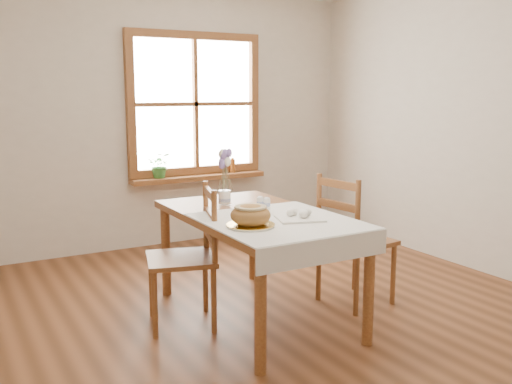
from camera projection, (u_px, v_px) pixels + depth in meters
ground at (278, 331)px, 3.80m from camera, size 5.00×5.00×0.00m
room_walls at (280, 70)px, 3.51m from camera, size 4.60×5.10×2.65m
window at (195, 104)px, 5.91m from camera, size 1.46×0.08×1.46m
window_sill at (199, 177)px, 5.98m from camera, size 1.46×0.20×0.05m
dining_table at (256, 225)px, 3.94m from camera, size 0.90×1.60×0.75m
table_linen at (279, 221)px, 3.67m from camera, size 0.91×0.99×0.01m
chair_left at (181, 257)px, 3.84m from camera, size 0.58×0.56×0.96m
chair_right at (357, 239)px, 4.26m from camera, size 0.53×0.51×0.98m
bread_plate at (251, 225)px, 3.50m from camera, size 0.30×0.30×0.02m
bread_loaf at (250, 213)px, 3.49m from camera, size 0.25×0.25×0.14m
egg_napkin at (300, 218)px, 3.70m from camera, size 0.35×0.32×0.01m
eggs at (300, 214)px, 3.69m from camera, size 0.27×0.26×0.05m
salt_shaker at (267, 203)px, 3.99m from camera, size 0.06×0.06×0.09m
pepper_shaker at (260, 202)px, 4.03m from camera, size 0.05×0.05×0.09m
flower_vase at (225, 198)px, 4.22m from camera, size 0.11×0.11×0.10m
lavender_bouquet at (224, 171)px, 4.18m from camera, size 0.16×0.16×0.30m
potted_plant at (160, 168)px, 5.75m from camera, size 0.31×0.33×0.20m
amber_bottle at (232, 165)px, 6.16m from camera, size 0.07×0.07×0.16m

